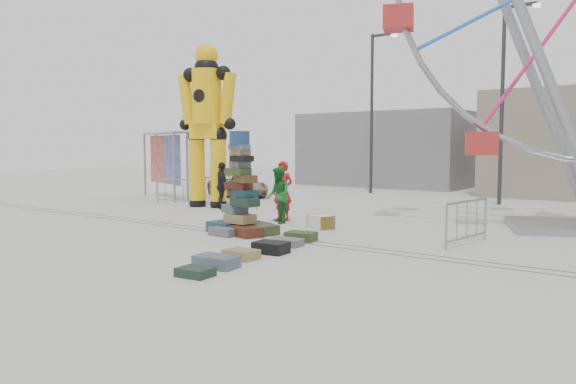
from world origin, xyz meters
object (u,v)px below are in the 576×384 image
Objects in this scene: crash_test_dummy at (207,119)px; steamer_trunk at (321,222)px; lamp_post_right at (505,94)px; barricade_dummy_b at (206,189)px; suitcase_tower at (241,205)px; barricade_wheel_front at (467,222)px; parked_suv at (238,185)px; barricade_dummy_c at (234,194)px; pedestrian_black at (222,186)px; barricade_dummy_a at (174,192)px; banner_scaffold at (165,149)px; pedestrian_red at (283,191)px; lamp_post_left at (373,105)px; pedestrian_green at (278,195)px.

crash_test_dummy reaches higher than steamer_trunk.
crash_test_dummy is 8.03× the size of steamer_trunk.
barricade_dummy_b is at bearing -149.03° from lamp_post_right.
suitcase_tower reaches higher than barricade_wheel_front.
parked_suv reaches higher than steamer_trunk.
barricade_dummy_b is 3.06m from barricade_dummy_c.
pedestrian_black is at bearing -121.07° from barricade_dummy_c.
crash_test_dummy is at bearing 6.23° from barricade_dummy_a.
lamp_post_right reaches higher than banner_scaffold.
banner_scaffold is at bearing 147.33° from crash_test_dummy.
pedestrian_black is at bearing 3.09° from banner_scaffold.
suitcase_tower is 2.93m from pedestrian_red.
lamp_post_left is 10.42m from barricade_dummy_c.
barricade_wheel_front is at bearing -23.46° from barricade_dummy_c.
steamer_trunk is 0.21× the size of parked_suv.
pedestrian_red is 1.09× the size of pedestrian_green.
pedestrian_red is 1.07× the size of pedestrian_black.
lamp_post_right is at bearing 35.28° from barricade_dummy_a.
barricade_dummy_a is 4.47m from parked_suv.
barricade_dummy_b is at bearing 80.48° from barricade_wheel_front.
lamp_post_right and lamp_post_left have the same top height.
crash_test_dummy is 4.57m from banner_scaffold.
lamp_post_right reaches higher than pedestrian_green.
suitcase_tower is 1.39× the size of barricade_dummy_c.
banner_scaffold is at bearing -126.22° from lamp_post_left.
pedestrian_black reaches higher than pedestrian_green.
pedestrian_black is at bearing -95.50° from lamp_post_left.
crash_test_dummy reaches higher than pedestrian_black.
pedestrian_green is at bearing -158.00° from steamer_trunk.
pedestrian_green is at bearing -164.26° from pedestrian_black.
pedestrian_red is (3.61, -1.66, 0.40)m from barricade_dummy_c.
lamp_post_right is 7.28m from lamp_post_left.
crash_test_dummy is 1.70× the size of parked_suv.
barricade_dummy_c is 0.52× the size of parked_suv.
pedestrian_green is (0.29, -0.61, -0.08)m from pedestrian_red.
lamp_post_right is 10.77m from pedestrian_red.
lamp_post_right is 4.00× the size of barricade_dummy_c.
barricade_dummy_a is 1.00× the size of barricade_dummy_b.
lamp_post_right is 4.00× the size of barricade_wheel_front.
barricade_dummy_c is at bearing 145.45° from suitcase_tower.
pedestrian_red is (4.79, -1.45, -2.47)m from crash_test_dummy.
barricade_dummy_a is 1.73m from barricade_dummy_b.
suitcase_tower is 1.39× the size of barricade_dummy_b.
lamp_post_left is at bearing 115.56° from suitcase_tower.
lamp_post_left reaches higher than barricade_dummy_c.
lamp_post_right reaches higher than barricade_dummy_a.
crash_test_dummy is (-5.53, 4.27, 2.65)m from suitcase_tower.
barricade_dummy_a is 2.88m from barricade_dummy_c.
pedestrian_green is 0.46× the size of parked_suv.
crash_test_dummy is 6.05m from pedestrian_green.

